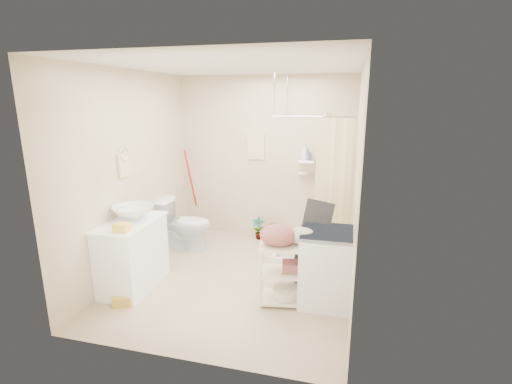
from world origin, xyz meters
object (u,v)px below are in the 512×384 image
at_px(washing_machine, 327,267).
at_px(laundry_rack, 287,268).
at_px(toilet, 185,224).
at_px(vanity, 133,254).

relative_size(washing_machine, laundry_rack, 1.01).
bearing_deg(toilet, vanity, 169.21).
xyz_separation_m(vanity, washing_machine, (2.30, 0.21, 0.01)).
bearing_deg(toilet, laundry_rack, -128.55).
distance_m(vanity, washing_machine, 2.31).
distance_m(washing_machine, laundry_rack, 0.45).
height_order(toilet, laundry_rack, laundry_rack).
bearing_deg(washing_machine, laundry_rack, -164.03).
distance_m(vanity, laundry_rack, 1.88).
bearing_deg(washing_machine, vanity, -175.64).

